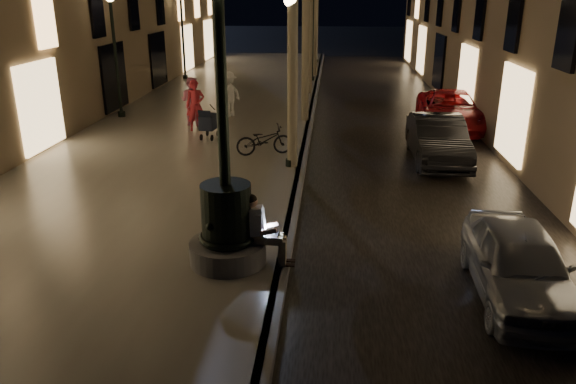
# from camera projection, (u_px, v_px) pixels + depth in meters

# --- Properties ---
(ground) EXTENTS (120.00, 120.00, 0.00)m
(ground) POSITION_uv_depth(u_px,v_px,m) (311.00, 119.00, 22.49)
(ground) COLOR black
(ground) RESTS_ON ground
(cobble_lane) EXTENTS (6.00, 45.00, 0.02)m
(cobble_lane) POSITION_uv_depth(u_px,v_px,m) (386.00, 120.00, 22.27)
(cobble_lane) COLOR black
(cobble_lane) RESTS_ON ground
(promenade) EXTENTS (8.00, 45.00, 0.20)m
(promenade) POSITION_uv_depth(u_px,v_px,m) (212.00, 115.00, 22.75)
(promenade) COLOR slate
(promenade) RESTS_ON ground
(curb_strip) EXTENTS (0.25, 45.00, 0.20)m
(curb_strip) POSITION_uv_depth(u_px,v_px,m) (311.00, 117.00, 22.46)
(curb_strip) COLOR #59595B
(curb_strip) RESTS_ON ground
(fountain_lamppost) EXTENTS (1.40, 1.40, 5.21)m
(fountain_lamppost) POSITION_uv_depth(u_px,v_px,m) (226.00, 210.00, 9.97)
(fountain_lamppost) COLOR #59595B
(fountain_lamppost) RESTS_ON promenade
(seated_man_laptop) EXTENTS (0.96, 0.32, 1.33)m
(seated_man_laptop) POSITION_uv_depth(u_px,v_px,m) (261.00, 227.00, 10.03)
(seated_man_laptop) COLOR tan
(seated_man_laptop) RESTS_ON promenade
(lamp_curb_a) EXTENTS (0.36, 0.36, 4.81)m
(lamp_curb_a) POSITION_uv_depth(u_px,v_px,m) (291.00, 56.00, 14.85)
(lamp_curb_a) COLOR black
(lamp_curb_a) RESTS_ON promenade
(lamp_curb_b) EXTENTS (0.36, 0.36, 4.81)m
(lamp_curb_b) POSITION_uv_depth(u_px,v_px,m) (306.00, 34.00, 22.35)
(lamp_curb_b) COLOR black
(lamp_curb_b) RESTS_ON promenade
(lamp_curb_c) EXTENTS (0.36, 0.36, 4.81)m
(lamp_curb_c) POSITION_uv_depth(u_px,v_px,m) (313.00, 23.00, 29.85)
(lamp_curb_c) COLOR black
(lamp_curb_c) RESTS_ON promenade
(lamp_curb_d) EXTENTS (0.36, 0.36, 4.81)m
(lamp_curb_d) POSITION_uv_depth(u_px,v_px,m) (317.00, 16.00, 37.35)
(lamp_curb_d) COLOR black
(lamp_curb_d) RESTS_ON promenade
(lamp_left_b) EXTENTS (0.36, 0.36, 4.81)m
(lamp_left_b) POSITION_uv_depth(u_px,v_px,m) (114.00, 37.00, 21.00)
(lamp_left_b) COLOR black
(lamp_left_b) RESTS_ON promenade
(lamp_left_c) EXTENTS (0.36, 0.36, 4.81)m
(lamp_left_c) POSITION_uv_depth(u_px,v_px,m) (182.00, 22.00, 30.37)
(lamp_left_c) COLOR black
(lamp_left_c) RESTS_ON promenade
(stroller) EXTENTS (0.55, 1.11, 1.12)m
(stroller) POSITION_uv_depth(u_px,v_px,m) (209.00, 122.00, 18.61)
(stroller) COLOR black
(stroller) RESTS_ON promenade
(car_front) EXTENTS (1.59, 3.67, 1.23)m
(car_front) POSITION_uv_depth(u_px,v_px,m) (519.00, 263.00, 9.33)
(car_front) COLOR #999DA1
(car_front) RESTS_ON ground
(car_second) EXTENTS (1.49, 4.17, 1.37)m
(car_second) POSITION_uv_depth(u_px,v_px,m) (438.00, 140.00, 16.73)
(car_second) COLOR black
(car_second) RESTS_ON ground
(car_third) EXTENTS (2.71, 5.13, 1.37)m
(car_third) POSITION_uv_depth(u_px,v_px,m) (450.00, 110.00, 20.78)
(car_third) COLOR maroon
(car_third) RESTS_ON ground
(pedestrian_red) EXTENTS (0.74, 0.58, 1.77)m
(pedestrian_red) POSITION_uv_depth(u_px,v_px,m) (195.00, 105.00, 19.59)
(pedestrian_red) COLOR #B6242F
(pedestrian_red) RESTS_ON promenade
(pedestrian_pink) EXTENTS (1.01, 0.88, 1.75)m
(pedestrian_pink) POSITION_uv_depth(u_px,v_px,m) (192.00, 101.00, 20.39)
(pedestrian_pink) COLOR #C06582
(pedestrian_pink) RESTS_ON promenade
(pedestrian_white) EXTENTS (1.21, 1.28, 1.74)m
(pedestrian_white) POSITION_uv_depth(u_px,v_px,m) (229.00, 94.00, 21.81)
(pedestrian_white) COLOR white
(pedestrian_white) RESTS_ON promenade
(bicycle) EXTENTS (1.81, 1.10, 0.90)m
(bicycle) POSITION_uv_depth(u_px,v_px,m) (264.00, 140.00, 16.83)
(bicycle) COLOR black
(bicycle) RESTS_ON promenade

